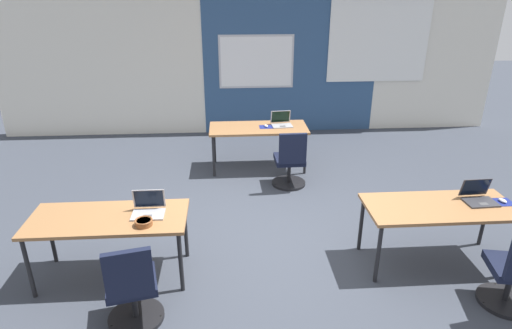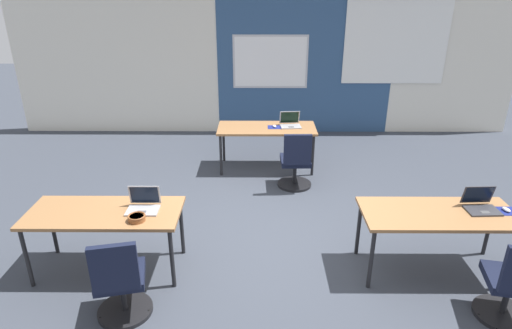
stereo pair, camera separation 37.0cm
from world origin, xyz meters
name	(u,v)px [view 2 (the right image)]	position (x,y,z in m)	size (l,w,h in m)	color
ground_plane	(269,239)	(0.00, 0.00, 0.00)	(24.00, 24.00, 0.00)	#383D47
back_wall_assembly	(268,63)	(0.05, 4.19, 1.41)	(10.00, 0.27, 2.80)	silver
desk_near_left	(105,216)	(-1.75, -0.60, 0.66)	(1.60, 0.70, 0.72)	olive
desk_near_right	(438,217)	(1.75, -0.60, 0.66)	(1.60, 0.70, 0.72)	olive
desk_far_center	(267,131)	(0.00, 2.20, 0.66)	(1.60, 0.70, 0.72)	olive
laptop_far_right	(290,123)	(0.39, 2.26, 0.77)	(0.35, 0.31, 0.23)	#9E9EA3
mousepad_far_right	(274,127)	(0.13, 2.20, 0.72)	(0.22, 0.19, 0.00)	navy
mouse_far_right	(275,126)	(0.13, 2.20, 0.74)	(0.08, 0.11, 0.03)	silver
chair_far_right	(296,165)	(0.43, 1.44, 0.38)	(0.52, 0.54, 0.92)	black
laptop_near_left_inner	(143,205)	(-1.34, -0.55, 0.77)	(0.33, 0.27, 0.24)	#9E9EA3
chair_near_left_inner	(120,285)	(-1.40, -1.35, 0.38)	(0.52, 0.58, 0.92)	black
laptop_near_right_end	(481,205)	(2.20, -0.53, 0.77)	(0.34, 0.30, 0.23)	#333338
mousepad_near_right_end	(506,211)	(2.45, -0.57, 0.72)	(0.22, 0.19, 0.00)	navy
mouse_near_right_end	(506,210)	(2.45, -0.57, 0.74)	(0.08, 0.11, 0.03)	silver
snack_bowl	(137,218)	(-1.35, -0.79, 0.76)	(0.18, 0.18, 0.06)	brown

